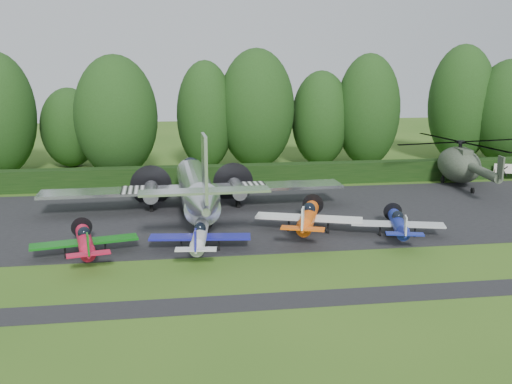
{
  "coord_description": "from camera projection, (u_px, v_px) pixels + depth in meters",
  "views": [
    {
      "loc": [
        -4.36,
        -32.22,
        11.89
      ],
      "look_at": [
        1.3,
        7.43,
        2.5
      ],
      "focal_mm": 40.0,
      "sensor_mm": 36.0,
      "label": 1
    }
  ],
  "objects": [
    {
      "name": "ground",
      "position": [
        252.0,
        261.0,
        34.37
      ],
      "size": [
        160.0,
        160.0,
        0.0
      ],
      "primitive_type": "plane",
      "color": "#305618",
      "rests_on": "ground"
    },
    {
      "name": "apron",
      "position": [
        235.0,
        216.0,
        44.0
      ],
      "size": [
        70.0,
        18.0,
        0.01
      ],
      "primitive_type": "cube",
      "color": "black",
      "rests_on": "ground"
    },
    {
      "name": "taxiway_verge",
      "position": [
        268.0,
        302.0,
        28.58
      ],
      "size": [
        70.0,
        2.0,
        0.0
      ],
      "primitive_type": "cube",
      "color": "black",
      "rests_on": "ground"
    },
    {
      "name": "hedgerow",
      "position": [
        223.0,
        186.0,
        54.61
      ],
      "size": [
        90.0,
        1.6,
        2.0
      ],
      "primitive_type": "cube",
      "color": "black",
      "rests_on": "ground"
    },
    {
      "name": "transport_plane",
      "position": [
        196.0,
        188.0,
        44.0
      ],
      "size": [
        23.98,
        18.39,
        7.68
      ],
      "rotation": [
        0.0,
        0.0,
        -0.03
      ],
      "color": "silver",
      "rests_on": "ground"
    },
    {
      "name": "light_plane_red",
      "position": [
        85.0,
        241.0,
        34.72
      ],
      "size": [
        6.43,
        6.76,
        2.47
      ],
      "rotation": [
        0.0,
        0.0,
        -0.21
      ],
      "color": "#BC1132",
      "rests_on": "ground"
    },
    {
      "name": "light_plane_white",
      "position": [
        200.0,
        237.0,
        35.67
      ],
      "size": [
        6.38,
        6.71,
        2.45
      ],
      "rotation": [
        0.0,
        0.0,
        0.11
      ],
      "color": "silver",
      "rests_on": "ground"
    },
    {
      "name": "light_plane_orange",
      "position": [
        308.0,
        217.0,
        39.41
      ],
      "size": [
        7.43,
        7.81,
        2.86
      ],
      "rotation": [
        0.0,
        0.0,
        0.33
      ],
      "color": "#EC570D",
      "rests_on": "ground"
    },
    {
      "name": "light_plane_blue",
      "position": [
        398.0,
        224.0,
        38.54
      ],
      "size": [
        6.29,
        6.61,
        2.42
      ],
      "rotation": [
        0.0,
        0.0,
        0.25
      ],
      "color": "navy",
      "rests_on": "ground"
    },
    {
      "name": "helicopter",
      "position": [
        460.0,
        162.0,
        54.3
      ],
      "size": [
        13.43,
        15.72,
        4.33
      ],
      "rotation": [
        0.0,
        0.0,
        0.1
      ],
      "color": "#333B2D",
      "rests_on": "ground"
    },
    {
      "name": "sign_board",
      "position": [
        510.0,
        170.0,
        56.61
      ],
      "size": [
        3.02,
        0.11,
        1.7
      ],
      "rotation": [
        0.0,
        0.0,
        0.32
      ],
      "color": "#3F3326",
      "rests_on": "ground"
    },
    {
      "name": "tree_1",
      "position": [
        321.0,
        119.0,
        64.0
      ],
      "size": [
        6.54,
        6.54,
        10.65
      ],
      "color": "black",
      "rests_on": "ground"
    },
    {
      "name": "tree_2",
      "position": [
        509.0,
        112.0,
        64.53
      ],
      "size": [
        8.3,
        8.3,
        11.93
      ],
      "color": "black",
      "rests_on": "ground"
    },
    {
      "name": "tree_3",
      "position": [
        205.0,
        116.0,
        61.66
      ],
      "size": [
        6.2,
        6.2,
        11.78
      ],
      "color": "black",
      "rests_on": "ground"
    },
    {
      "name": "tree_5",
      "position": [
        368.0,
        111.0,
        63.41
      ],
      "size": [
        7.06,
        7.06,
        12.52
      ],
      "color": "black",
      "rests_on": "ground"
    },
    {
      "name": "tree_7",
      "position": [
        256.0,
        109.0,
        62.05
      ],
      "size": [
        8.25,
        8.25,
        13.04
      ],
      "color": "black",
      "rests_on": "ground"
    },
    {
      "name": "tree_9",
      "position": [
        70.0,
        128.0,
        63.38
      ],
      "size": [
        6.34,
        6.34,
        8.82
      ],
      "color": "black",
      "rests_on": "ground"
    },
    {
      "name": "tree_10",
      "position": [
        116.0,
        117.0,
        57.46
      ],
      "size": [
        8.32,
        8.32,
        12.37
      ],
      "color": "black",
      "rests_on": "ground"
    },
    {
      "name": "tree_11",
      "position": [
        461.0,
        104.0,
        66.04
      ],
      "size": [
        7.52,
        7.52,
        13.56
      ],
      "color": "black",
      "rests_on": "ground"
    }
  ]
}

